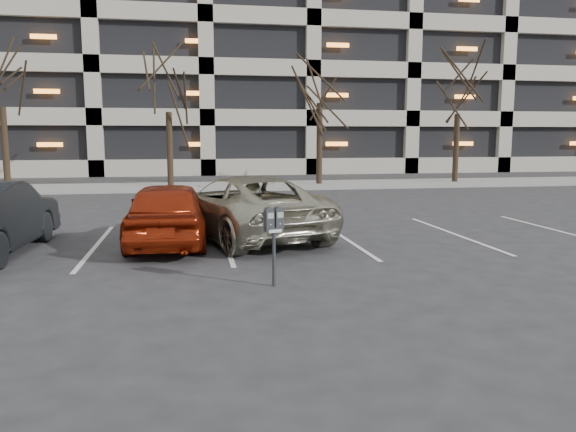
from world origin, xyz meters
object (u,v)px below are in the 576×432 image
tree_d (459,70)px  tree_c (320,51)px  parking_meter (274,227)px  suv_silver (244,206)px  car_red (169,213)px  tree_b (167,64)px

tree_d → tree_c: bearing=180.0°
parking_meter → suv_silver: (-0.03, 4.46, -0.22)m
suv_silver → car_red: 1.83m
tree_d → suv_silver: (-11.90, -13.21, -4.83)m
suv_silver → tree_c: bearing=-128.5°
tree_c → tree_d: tree_c is taller
parking_meter → car_red: 4.23m
tree_d → car_red: bearing=-134.6°
tree_c → tree_d: 7.04m
tree_d → parking_meter: (-11.87, -17.67, -4.61)m
car_red → tree_b: bearing=-86.1°
tree_b → car_red: tree_b is taller
tree_b → suv_silver: (2.10, -13.21, -4.82)m
tree_d → car_red: 20.01m
tree_b → car_red: size_ratio=1.83×
tree_b → tree_d: bearing=0.0°
tree_d → suv_silver: bearing=-132.0°
tree_d → parking_meter: bearing=-123.9°
tree_b → suv_silver: bearing=-81.0°
parking_meter → suv_silver: bearing=71.6°
tree_b → tree_c: size_ratio=0.88×
tree_c → car_red: tree_c is taller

